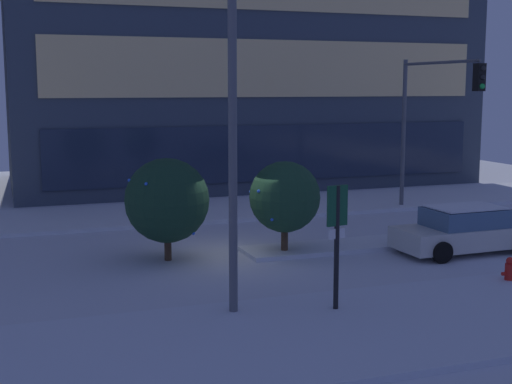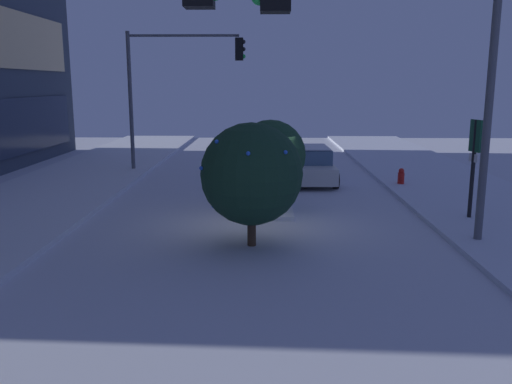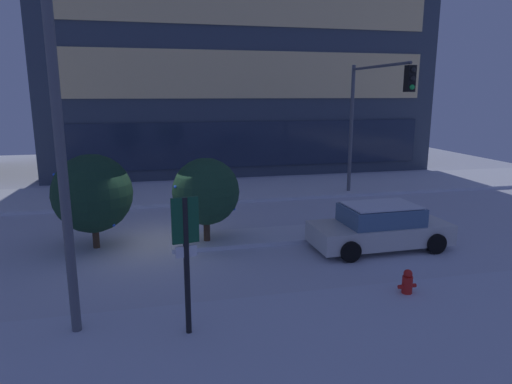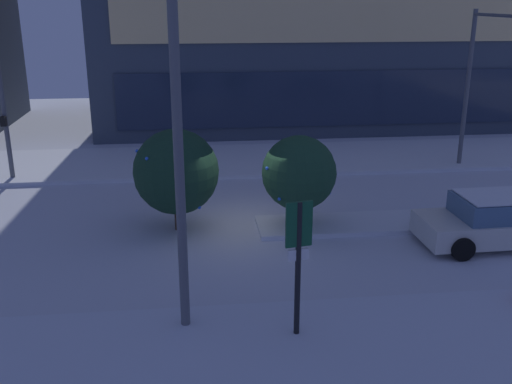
% 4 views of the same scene
% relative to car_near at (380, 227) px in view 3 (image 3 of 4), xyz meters
% --- Properties ---
extents(ground, '(52.00, 52.00, 0.00)m').
position_rel_car_near_xyz_m(ground, '(-7.24, 2.17, -0.71)').
color(ground, silver).
extents(curb_strip_near, '(52.00, 5.20, 0.14)m').
position_rel_car_near_xyz_m(curb_strip_near, '(-7.24, -5.55, -0.64)').
color(curb_strip_near, silver).
rests_on(curb_strip_near, ground).
extents(curb_strip_far, '(52.00, 5.20, 0.14)m').
position_rel_car_near_xyz_m(curb_strip_far, '(-7.24, 9.88, -0.64)').
color(curb_strip_far, silver).
rests_on(curb_strip_far, ground).
extents(median_strip, '(9.00, 1.80, 0.14)m').
position_rel_car_near_xyz_m(median_strip, '(-2.26, 1.85, -0.64)').
color(median_strip, silver).
rests_on(median_strip, ground).
extents(car_near, '(4.69, 2.16, 1.49)m').
position_rel_car_near_xyz_m(car_near, '(0.00, 0.00, 0.00)').
color(car_near, silver).
rests_on(car_near, ground).
extents(traffic_light_corner_far_right, '(0.32, 5.43, 6.41)m').
position_rel_car_near_xyz_m(traffic_light_corner_far_right, '(2.57, 5.96, 3.81)').
color(traffic_light_corner_far_right, '#565960').
rests_on(traffic_light_corner_far_right, ground).
extents(street_lamp_arched, '(0.80, 3.42, 8.44)m').
position_rel_car_near_xyz_m(street_lamp_arched, '(-9.09, -2.78, 4.75)').
color(street_lamp_arched, '#565960').
rests_on(street_lamp_arched, ground).
extents(fire_hydrant, '(0.48, 0.26, 0.76)m').
position_rel_car_near_xyz_m(fire_hydrant, '(-1.16, -3.61, -0.34)').
color(fire_hydrant, red).
rests_on(fire_hydrant, ground).
extents(parking_info_sign, '(0.55, 0.16, 3.05)m').
position_rel_car_near_xyz_m(parking_info_sign, '(-6.67, -4.30, 1.25)').
color(parking_info_sign, black).
rests_on(parking_info_sign, ground).
extents(decorated_tree_median, '(2.24, 2.24, 2.98)m').
position_rel_car_near_xyz_m(decorated_tree_median, '(-5.55, 1.67, 1.14)').
color(decorated_tree_median, '#473323').
rests_on(decorated_tree_median, ground).
extents(decorated_tree_right_of_median, '(2.58, 2.58, 3.15)m').
position_rel_car_near_xyz_m(decorated_tree_right_of_median, '(-9.20, 2.18, 1.14)').
color(decorated_tree_right_of_median, '#473323').
rests_on(decorated_tree_right_of_median, ground).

